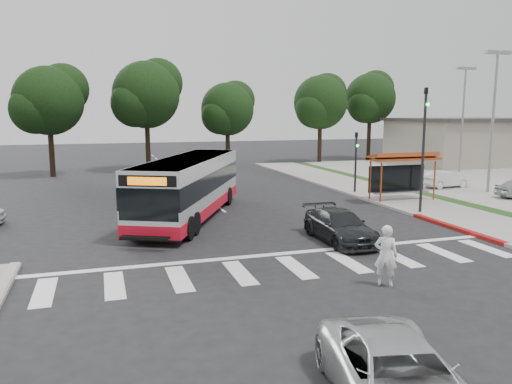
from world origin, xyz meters
name	(u,v)px	position (x,y,z in m)	size (l,w,h in m)	color
ground	(253,234)	(0.00, 0.00, 0.00)	(140.00, 140.00, 0.00)	black
sidewalk_east	(378,193)	(11.00, 8.00, 0.06)	(4.00, 40.00, 0.12)	gray
curb_east	(350,194)	(9.00, 8.00, 0.07)	(0.30, 40.00, 0.15)	#9E9991
curb_east_red	(456,228)	(9.00, -2.00, 0.08)	(0.32, 6.00, 0.15)	maroon
parking_lot	(502,181)	(23.00, 10.00, 0.05)	(18.00, 36.00, 0.10)	gray
commercial_building	(469,143)	(30.00, 22.00, 2.20)	(14.00, 10.00, 4.40)	gray
building_roof_cap	(471,120)	(30.00, 22.00, 4.55)	(14.60, 10.60, 0.30)	#383330
crosswalk_ladder	(296,267)	(0.00, -5.00, 0.01)	(18.00, 2.60, 0.01)	silver
bus_shelter	(402,162)	(10.80, 5.10, 2.35)	(4.20, 1.60, 2.86)	#A3421B
traffic_signal_ne_tall	(424,140)	(9.60, 1.49, 3.88)	(0.18, 0.37, 6.50)	black
traffic_signal_ne_short	(356,156)	(9.60, 8.49, 2.48)	(0.18, 0.37, 4.00)	black
lot_light_front	(494,102)	(18.00, 6.00, 5.91)	(1.90, 0.35, 9.01)	gray
lot_light_mid	(464,105)	(24.00, 16.00, 5.91)	(1.90, 0.35, 9.01)	gray
tree_ne_a	(321,102)	(16.08, 28.06, 6.39)	(6.16, 5.74, 9.30)	black
tree_ne_b	(371,98)	(23.08, 30.06, 6.92)	(6.16, 5.74, 10.02)	black
tree_north_a	(147,94)	(-1.92, 26.07, 6.92)	(6.60, 6.15, 10.17)	black
tree_north_b	(228,108)	(6.07, 28.06, 5.66)	(5.72, 5.33, 8.43)	black
tree_north_c	(49,100)	(-9.92, 24.06, 6.29)	(6.16, 5.74, 9.30)	black
transit_bus	(190,188)	(-2.01, 4.28, 1.51)	(2.53, 11.67, 3.01)	silver
pedestrian	(386,255)	(1.92, -7.50, 0.95)	(0.69, 0.45, 1.90)	white
dark_sedan	(340,226)	(3.03, -2.26, 0.64)	(1.80, 4.44, 1.29)	black
silver_suv_south	(400,380)	(-1.46, -13.38, 0.64)	(2.14, 4.63, 1.29)	#B9BCBE
parked_car_1	(446,179)	(16.66, 8.49, 0.68)	(1.22, 3.50, 1.15)	silver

